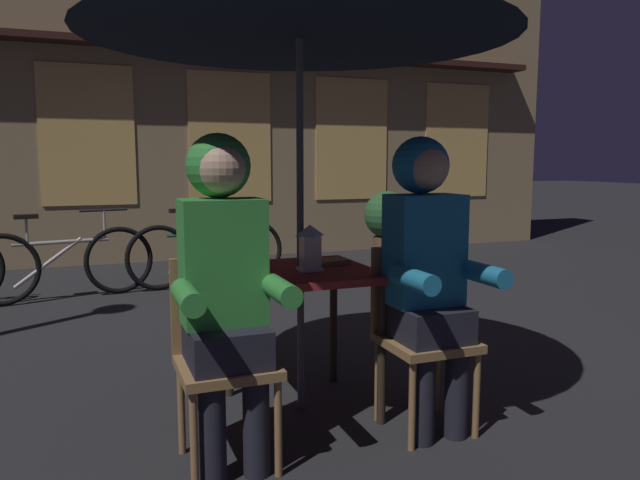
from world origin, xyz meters
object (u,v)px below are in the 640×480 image
(cafe_table, at_px, (300,289))
(bicycle_second, at_px, (62,263))
(lantern, at_px, (310,247))
(person_left_hooded, at_px, (224,268))
(book, at_px, (328,262))
(potted_plant, at_px, (388,221))
(chair_right, at_px, (419,326))
(bicycle_third, at_px, (208,253))
(person_right_hooded, at_px, (427,255))
(chair_left, at_px, (223,348))

(cafe_table, relative_size, bicycle_second, 0.45)
(bicycle_second, bearing_deg, lantern, -68.28)
(person_left_hooded, bearing_deg, book, 37.75)
(cafe_table, xyz_separation_m, potted_plant, (2.53, 3.91, -0.09))
(chair_right, distance_m, potted_plant, 4.74)
(person_left_hooded, distance_m, potted_plant, 5.28)
(lantern, xyz_separation_m, bicycle_second, (-1.28, 3.21, -0.51))
(book, bearing_deg, bicycle_third, 80.26)
(lantern, height_order, person_right_hooded, person_right_hooded)
(lantern, height_order, book, lantern)
(person_left_hooded, distance_m, bicycle_third, 3.84)
(lantern, bearing_deg, person_right_hooded, -39.88)
(chair_left, bearing_deg, bicycle_second, 102.26)
(person_right_hooded, bearing_deg, potted_plant, 64.73)
(bicycle_third, height_order, potted_plant, potted_plant)
(book, bearing_deg, cafe_table, -164.58)
(lantern, xyz_separation_m, chair_left, (-0.51, -0.32, -0.37))
(person_right_hooded, relative_size, bicycle_third, 0.84)
(bicycle_third, xyz_separation_m, book, (0.06, -3.24, 0.41))
(person_right_hooded, relative_size, potted_plant, 1.52)
(chair_left, height_order, book, chair_left)
(book, xyz_separation_m, potted_plant, (2.33, 3.81, -0.21))
(lantern, bearing_deg, chair_right, -35.32)
(cafe_table, bearing_deg, potted_plant, 57.12)
(bicycle_second, bearing_deg, cafe_table, -68.47)
(chair_left, distance_m, person_right_hooded, 1.03)
(person_right_hooded, xyz_separation_m, book, (-0.29, 0.52, -0.09))
(bicycle_second, distance_m, potted_plant, 3.85)
(person_right_hooded, bearing_deg, person_left_hooded, 180.00)
(person_left_hooded, bearing_deg, chair_left, 90.00)
(bicycle_third, bearing_deg, cafe_table, -92.32)
(chair_right, xyz_separation_m, bicycle_second, (-1.73, 3.53, -0.14))
(person_left_hooded, height_order, bicycle_third, person_left_hooded)
(chair_right, height_order, bicycle_second, chair_right)
(bicycle_third, bearing_deg, person_right_hooded, -84.76)
(lantern, bearing_deg, potted_plant, 57.80)
(chair_right, xyz_separation_m, person_left_hooded, (-0.96, -0.06, 0.36))
(cafe_table, height_order, person_right_hooded, person_right_hooded)
(person_left_hooded, height_order, bicycle_second, person_left_hooded)
(bicycle_second, bearing_deg, chair_left, -77.74)
(person_right_hooded, distance_m, potted_plant, 4.80)
(chair_right, bearing_deg, lantern, 144.68)
(bicycle_second, bearing_deg, person_left_hooded, -77.93)
(chair_right, distance_m, person_right_hooded, 0.36)
(chair_left, distance_m, person_left_hooded, 0.36)
(lantern, bearing_deg, bicycle_third, 88.26)
(person_left_hooded, height_order, person_right_hooded, same)
(chair_left, distance_m, book, 0.86)
(person_left_hooded, bearing_deg, chair_right, 3.39)
(person_left_hooded, xyz_separation_m, book, (0.67, 0.52, -0.09))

